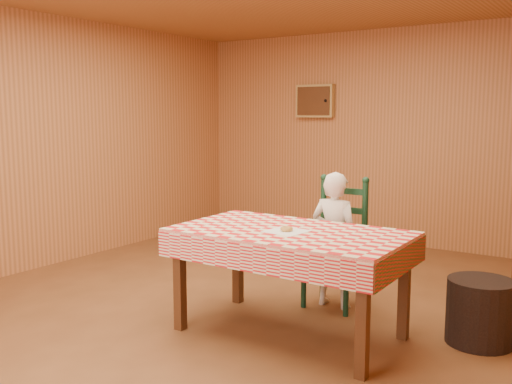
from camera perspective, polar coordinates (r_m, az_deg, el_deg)
ground at (r=4.76m, az=-1.36°, el=-11.67°), size 6.00×6.00×0.00m
cabin_walls at (r=4.94m, az=2.14°, el=10.56°), size 5.10×6.05×2.65m
dining_table at (r=4.09m, az=3.42°, el=-4.96°), size 1.66×0.96×0.77m
ladder_chair at (r=4.81m, az=8.13°, el=-5.32°), size 0.44×0.40×1.08m
seated_child at (r=4.74m, az=7.85°, el=-4.76°), size 0.41×0.27×1.12m
napkin at (r=4.03m, az=3.07°, el=-3.93°), size 0.29×0.29×0.00m
donut at (r=4.02m, az=3.08°, el=-3.70°), size 0.11×0.11×0.03m
storage_bin at (r=4.33m, az=21.49°, el=-11.08°), size 0.49×0.49×0.46m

